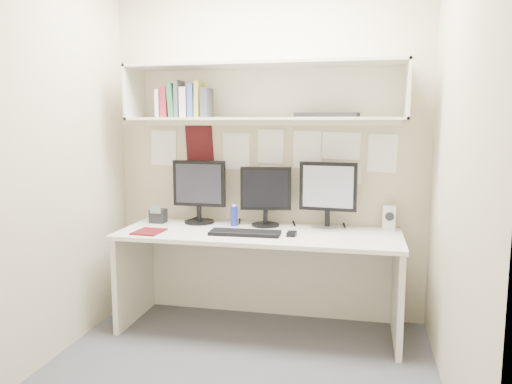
% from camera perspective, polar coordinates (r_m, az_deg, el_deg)
% --- Properties ---
extents(floor, '(2.40, 2.00, 0.01)m').
position_cam_1_polar(floor, '(3.22, -2.19, -19.86)').
color(floor, '#444449').
rests_on(floor, ground).
extents(wall_back, '(2.40, 0.02, 2.60)m').
position_cam_1_polar(wall_back, '(3.83, 1.40, 4.92)').
color(wall_back, '#B8AB8C').
rests_on(wall_back, ground).
extents(wall_front, '(2.40, 0.02, 2.60)m').
position_cam_1_polar(wall_front, '(1.91, -9.81, 1.71)').
color(wall_front, '#B8AB8C').
rests_on(wall_front, ground).
extents(wall_left, '(0.02, 2.00, 2.60)m').
position_cam_1_polar(wall_left, '(3.36, -22.61, 3.89)').
color(wall_left, '#B8AB8C').
rests_on(wall_left, ground).
extents(wall_right, '(0.02, 2.00, 2.60)m').
position_cam_1_polar(wall_right, '(2.81, 22.15, 3.22)').
color(wall_right, '#B8AB8C').
rests_on(wall_right, ground).
extents(desk, '(2.00, 0.70, 0.73)m').
position_cam_1_polar(desk, '(3.66, 0.32, -10.12)').
color(desk, silver).
rests_on(desk, floor).
extents(overhead_hutch, '(2.00, 0.38, 0.40)m').
position_cam_1_polar(overhead_hutch, '(3.69, 1.02, 11.33)').
color(overhead_hutch, beige).
rests_on(overhead_hutch, wall_back).
extents(pinned_papers, '(1.92, 0.01, 0.48)m').
position_cam_1_polar(pinned_papers, '(3.83, 1.38, 4.17)').
color(pinned_papers, white).
rests_on(pinned_papers, wall_back).
extents(monitor_left, '(0.42, 0.23, 0.48)m').
position_cam_1_polar(monitor_left, '(3.86, -6.52, 0.31)').
color(monitor_left, black).
rests_on(monitor_left, desk).
extents(monitor_center, '(0.38, 0.21, 0.44)m').
position_cam_1_polar(monitor_center, '(3.73, 1.12, -0.19)').
color(monitor_center, black).
rests_on(monitor_center, desk).
extents(monitor_right, '(0.42, 0.23, 0.49)m').
position_cam_1_polar(monitor_right, '(3.67, 8.21, -0.09)').
color(monitor_right, '#A5A5AA').
rests_on(monitor_right, desk).
extents(keyboard, '(0.50, 0.19, 0.02)m').
position_cam_1_polar(keyboard, '(3.48, -1.27, -4.69)').
color(keyboard, black).
rests_on(keyboard, desk).
extents(mouse, '(0.06, 0.10, 0.03)m').
position_cam_1_polar(mouse, '(3.44, 4.11, -4.80)').
color(mouse, black).
rests_on(mouse, desk).
extents(speaker, '(0.10, 0.10, 0.18)m').
position_cam_1_polar(speaker, '(3.73, 14.98, -2.86)').
color(speaker, '#B9B9B4').
rests_on(speaker, desk).
extents(blue_bottle, '(0.05, 0.05, 0.16)m').
position_cam_1_polar(blue_bottle, '(3.76, -2.52, -2.73)').
color(blue_bottle, '#152596').
rests_on(blue_bottle, desk).
extents(maroon_notebook, '(0.20, 0.24, 0.01)m').
position_cam_1_polar(maroon_notebook, '(3.62, -12.15, -4.45)').
color(maroon_notebook, '#530E10').
rests_on(maroon_notebook, desk).
extents(desk_phone, '(0.12, 0.11, 0.14)m').
position_cam_1_polar(desk_phone, '(3.95, -11.12, -2.66)').
color(desk_phone, black).
rests_on(desk_phone, desk).
extents(book_stack, '(0.40, 0.16, 0.27)m').
position_cam_1_polar(book_stack, '(3.76, -8.17, 10.22)').
color(book_stack, silver).
rests_on(book_stack, overhead_hutch).
extents(hutch_tray, '(0.46, 0.24, 0.03)m').
position_cam_1_polar(hutch_tray, '(3.61, 8.10, 8.72)').
color(hutch_tray, black).
rests_on(hutch_tray, overhead_hutch).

